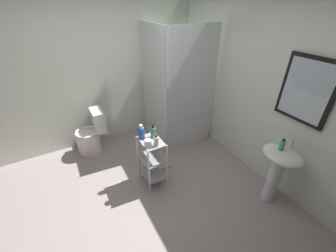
# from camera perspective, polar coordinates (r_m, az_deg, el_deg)

# --- Properties ---
(ground_plane) EXTENTS (4.20, 4.20, 0.02)m
(ground_plane) POSITION_cam_1_polar(r_m,az_deg,el_deg) (2.89, -7.15, -21.55)
(ground_plane) COLOR #9D8F8E
(wall_back) EXTENTS (4.20, 0.14, 2.50)m
(wall_back) POSITION_cam_1_polar(r_m,az_deg,el_deg) (3.08, 24.91, 9.05)
(wall_back) COLOR white
(wall_back) RESTS_ON ground_plane
(wall_left) EXTENTS (0.10, 4.20, 2.50)m
(wall_left) POSITION_cam_1_polar(r_m,az_deg,el_deg) (3.69, -20.17, 13.48)
(wall_left) COLOR silver
(wall_left) RESTS_ON ground_plane
(shower_stall) EXTENTS (0.92, 0.92, 2.00)m
(shower_stall) POSITION_cam_1_polar(r_m,az_deg,el_deg) (3.80, 1.76, 3.01)
(shower_stall) COLOR white
(shower_stall) RESTS_ON ground_plane
(pedestal_sink) EXTENTS (0.46, 0.37, 0.81)m
(pedestal_sink) POSITION_cam_1_polar(r_m,az_deg,el_deg) (2.86, 27.98, -9.65)
(pedestal_sink) COLOR white
(pedestal_sink) RESTS_ON ground_plane
(sink_faucet) EXTENTS (0.03, 0.03, 0.10)m
(sink_faucet) POSITION_cam_1_polar(r_m,az_deg,el_deg) (2.79, 30.83, -4.31)
(sink_faucet) COLOR silver
(sink_faucet) RESTS_ON pedestal_sink
(toilet) EXTENTS (0.37, 0.49, 0.76)m
(toilet) POSITION_cam_1_polar(r_m,az_deg,el_deg) (3.72, -20.27, -2.64)
(toilet) COLOR white
(toilet) RESTS_ON ground_plane
(storage_cart) EXTENTS (0.38, 0.28, 0.74)m
(storage_cart) POSITION_cam_1_polar(r_m,az_deg,el_deg) (2.85, -4.39, -9.05)
(storage_cart) COLOR silver
(storage_cart) RESTS_ON ground_plane
(hand_soap_bottle) EXTENTS (0.06, 0.06, 0.15)m
(hand_soap_bottle) POSITION_cam_1_polar(r_m,az_deg,el_deg) (2.69, 28.78, -4.60)
(hand_soap_bottle) COLOR #2DBC99
(hand_soap_bottle) RESTS_ON pedestal_sink
(shampoo_bottle_blue) EXTENTS (0.08, 0.08, 0.20)m
(shampoo_bottle_blue) POSITION_cam_1_polar(r_m,az_deg,el_deg) (2.68, -7.28, -1.82)
(shampoo_bottle_blue) COLOR blue
(shampoo_bottle_blue) RESTS_ON storage_cart
(body_wash_bottle_green) EXTENTS (0.07, 0.07, 0.19)m
(body_wash_bottle_green) POSITION_cam_1_polar(r_m,az_deg,el_deg) (2.68, -4.08, -1.67)
(body_wash_bottle_green) COLOR #399565
(body_wash_bottle_green) RESTS_ON storage_cart
(lotion_bottle_white) EXTENTS (0.06, 0.06, 0.16)m
(lotion_bottle_white) POSITION_cam_1_polar(r_m,az_deg,el_deg) (2.54, -3.21, -4.11)
(lotion_bottle_white) COLOR white
(lotion_bottle_white) RESTS_ON storage_cart
(rinse_cup) EXTENTS (0.08, 0.08, 0.10)m
(rinse_cup) POSITION_cam_1_polar(r_m,az_deg,el_deg) (2.54, -5.52, -4.77)
(rinse_cup) COLOR silver
(rinse_cup) RESTS_ON storage_cart
(bath_mat) EXTENTS (0.60, 0.40, 0.02)m
(bath_mat) POSITION_cam_1_polar(r_m,az_deg,el_deg) (3.51, -4.34, -8.93)
(bath_mat) COLOR tan
(bath_mat) RESTS_ON ground_plane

